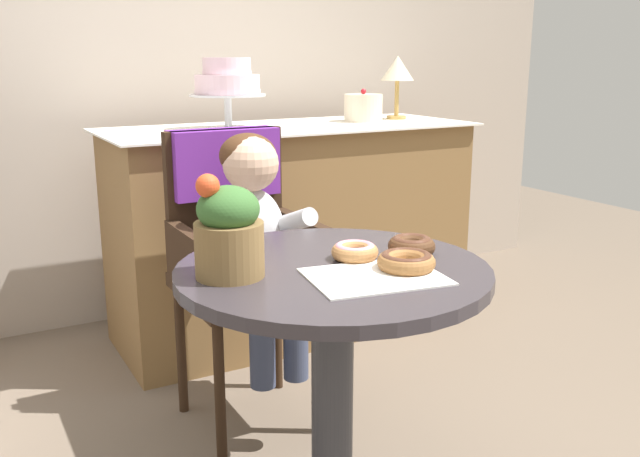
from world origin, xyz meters
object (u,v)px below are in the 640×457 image
(wicker_chair, at_px, (237,229))
(flower_vase, at_px, (229,230))
(cafe_table, at_px, (332,353))
(donut_front, at_px, (355,251))
(round_layer_cake, at_px, (363,108))
(donut_mid, at_px, (406,261))
(donut_side, at_px, (412,245))
(tiered_cake_stand, at_px, (227,82))
(seated_child, at_px, (256,228))
(table_lamp, at_px, (397,71))

(wicker_chair, height_order, flower_vase, wicker_chair)
(cafe_table, relative_size, donut_front, 6.48)
(round_layer_cake, bearing_deg, donut_mid, -119.09)
(donut_front, relative_size, flower_vase, 0.48)
(donut_mid, bearing_deg, donut_side, 48.38)
(cafe_table, bearing_deg, tiered_cake_stand, 78.14)
(seated_child, xyz_separation_m, table_lamp, (1.06, 0.77, 0.44))
(tiered_cake_stand, bearing_deg, flower_vase, -111.90)
(tiered_cake_stand, relative_size, round_layer_cake, 1.76)
(flower_vase, xyz_separation_m, round_layer_cake, (1.16, 1.28, 0.14))
(wicker_chair, distance_m, round_layer_cake, 1.10)
(seated_child, relative_size, donut_mid, 5.56)
(table_lamp, bearing_deg, wicker_chair, -149.68)
(table_lamp, bearing_deg, flower_vase, -136.06)
(seated_child, xyz_separation_m, donut_front, (0.01, -0.55, 0.06))
(donut_mid, xyz_separation_m, donut_side, (0.08, 0.09, 0.00))
(donut_front, relative_size, tiered_cake_stand, 0.37)
(donut_mid, relative_size, table_lamp, 0.46)
(tiered_cake_stand, distance_m, round_layer_cake, 0.66)
(seated_child, distance_m, round_layer_cake, 1.18)
(cafe_table, relative_size, tiered_cake_stand, 2.40)
(cafe_table, height_order, donut_side, donut_side)
(flower_vase, relative_size, round_layer_cake, 1.35)
(donut_side, relative_size, flower_vase, 0.50)
(cafe_table, height_order, donut_front, donut_front)
(wicker_chair, xyz_separation_m, donut_mid, (0.06, -0.84, 0.10))
(seated_child, bearing_deg, flower_vase, -119.12)
(donut_front, bearing_deg, table_lamp, 51.69)
(cafe_table, xyz_separation_m, donut_side, (0.21, -0.01, 0.24))
(donut_mid, bearing_deg, donut_front, 113.23)
(donut_front, xyz_separation_m, flower_vase, (-0.30, 0.02, 0.08))
(cafe_table, distance_m, donut_side, 0.32)
(wicker_chair, xyz_separation_m, round_layer_cake, (0.86, 0.60, 0.32))
(wicker_chair, relative_size, flower_vase, 4.16)
(seated_child, xyz_separation_m, round_layer_cake, (0.86, 0.75, 0.28))
(cafe_table, xyz_separation_m, flower_vase, (-0.23, 0.05, 0.32))
(tiered_cake_stand, bearing_deg, cafe_table, -101.86)
(wicker_chair, relative_size, seated_child, 1.31)
(cafe_table, height_order, donut_mid, donut_mid)
(donut_front, bearing_deg, donut_side, -13.64)
(cafe_table, bearing_deg, donut_front, 17.09)
(seated_child, distance_m, table_lamp, 1.38)
(flower_vase, distance_m, round_layer_cake, 1.73)
(cafe_table, bearing_deg, wicker_chair, 85.03)
(table_lamp, bearing_deg, donut_front, -128.31)
(donut_mid, distance_m, table_lamp, 1.80)
(donut_mid, relative_size, donut_side, 1.15)
(donut_front, xyz_separation_m, donut_side, (0.14, -0.03, 0.00))
(donut_side, relative_size, tiered_cake_stand, 0.38)
(seated_child, distance_m, tiered_cake_stand, 0.86)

